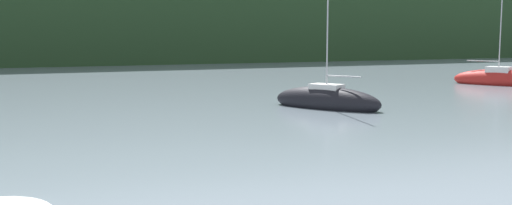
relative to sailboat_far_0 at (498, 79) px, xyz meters
The scene contains 2 objects.
sailboat_far_0 is the anchor object (origin of this frame).
sailboat_far_6 23.37m from the sailboat_far_0, 161.45° to the right, with size 4.84×6.90×9.74m.
Camera 1 is at (-8.24, 24.30, 3.93)m, focal length 38.91 mm.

